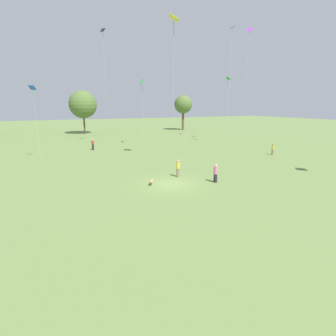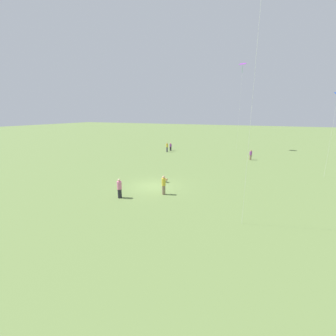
% 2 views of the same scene
% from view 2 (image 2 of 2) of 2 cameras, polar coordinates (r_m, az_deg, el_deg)
% --- Properties ---
extents(ground_plane, '(240.00, 240.00, 0.00)m').
position_cam_2_polar(ground_plane, '(22.94, -3.68, -4.60)').
color(ground_plane, olive).
extents(person_0, '(0.55, 0.55, 1.74)m').
position_cam_2_polar(person_0, '(20.02, -12.22, -5.10)').
color(person_0, '#232328').
rests_on(person_0, ground_plane).
extents(person_1, '(0.52, 0.52, 1.75)m').
position_cam_2_polar(person_1, '(42.63, -0.25, 5.27)').
color(person_1, '#4C4C51').
rests_on(person_1, ground_plane).
extents(person_2, '(0.44, 0.44, 1.76)m').
position_cam_2_polar(person_2, '(20.36, -1.11, -4.37)').
color(person_2, '#847056').
rests_on(person_2, ground_plane).
extents(person_3, '(0.52, 0.52, 1.58)m').
position_cam_2_polar(person_3, '(37.67, 20.25, 3.12)').
color(person_3, '#847056').
rests_on(person_3, ground_plane).
extents(person_8, '(0.58, 0.58, 1.57)m').
position_cam_2_polar(person_8, '(44.08, 0.66, 5.41)').
color(person_8, '#232328').
rests_on(person_8, ground_plane).
extents(kite_7, '(1.24, 1.29, 16.35)m').
position_cam_2_polar(kite_7, '(48.26, 18.40, 23.18)').
color(kite_7, purple).
rests_on(kite_7, ground_plane).
extents(dog_0, '(0.53, 0.79, 0.51)m').
position_cam_2_polar(dog_0, '(24.10, -0.90, -2.80)').
color(dog_0, tan).
rests_on(dog_0, ground_plane).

